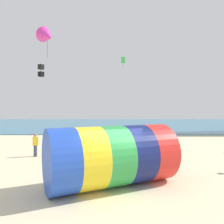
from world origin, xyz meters
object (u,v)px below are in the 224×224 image
at_px(bystander_mid_beach, 35,145).
at_px(kite_green_diamond, 123,60).
at_px(kite_magenta_delta, 47,36).
at_px(kite_handler, 173,154).
at_px(giant_inflatable_tube, 112,156).
at_px(kite_black_box, 41,71).

bearing_deg(bystander_mid_beach, kite_green_diamond, 59.96).
bearing_deg(kite_magenta_delta, bystander_mid_beach, -106.62).
bearing_deg(kite_handler, giant_inflatable_tube, -142.68).
bearing_deg(kite_green_diamond, giant_inflatable_tube, -93.85).
bearing_deg(kite_magenta_delta, kite_green_diamond, 58.29).
relative_size(kite_handler, kite_green_diamond, 1.34).
distance_m(kite_handler, kite_magenta_delta, 12.44).
xyz_separation_m(kite_black_box, bystander_mid_beach, (2.69, -9.21, -6.81)).
relative_size(giant_inflatable_tube, bystander_mid_beach, 3.77).
height_order(kite_magenta_delta, bystander_mid_beach, kite_magenta_delta).
xyz_separation_m(kite_magenta_delta, kite_green_diamond, (6.17, 9.99, 0.38)).
distance_m(kite_green_diamond, bystander_mid_beach, 15.64).
bearing_deg(kite_handler, bystander_mid_beach, 159.91).
relative_size(kite_handler, bystander_mid_beach, 1.04).
height_order(kite_green_diamond, bystander_mid_beach, kite_green_diamond).
xyz_separation_m(kite_handler, kite_black_box, (-11.44, 12.41, 6.77)).
xyz_separation_m(giant_inflatable_tube, kite_magenta_delta, (-5.02, 7.14, 7.57)).
bearing_deg(kite_handler, kite_magenta_delta, 150.98).
distance_m(kite_magenta_delta, kite_black_box, 8.48).
xyz_separation_m(kite_handler, kite_magenta_delta, (-8.32, 4.62, 8.01)).
relative_size(kite_black_box, kite_green_diamond, 1.15).
relative_size(kite_black_box, bystander_mid_beach, 0.89).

